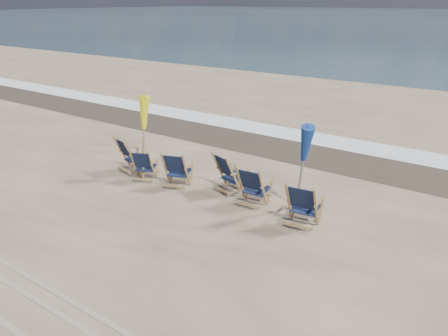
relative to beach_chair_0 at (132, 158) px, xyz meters
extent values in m
cube|color=silver|center=(3.04, 6.09, -0.52)|extent=(200.00, 1.40, 0.01)
cube|color=#42362A|center=(3.04, 4.59, -0.52)|extent=(200.00, 2.60, 0.00)
cylinder|color=olive|center=(0.42, 0.06, 0.59)|extent=(0.06, 0.06, 2.23)
cone|color=yellow|center=(0.42, 0.06, 1.23)|extent=(0.30, 0.30, 0.85)
cylinder|color=#A5A5AD|center=(4.72, 0.57, 0.58)|extent=(0.06, 0.06, 2.21)
cone|color=navy|center=(4.72, 0.57, 1.21)|extent=(0.30, 0.30, 0.85)
camera|label=1|loc=(8.41, -7.76, 4.03)|focal=35.00mm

